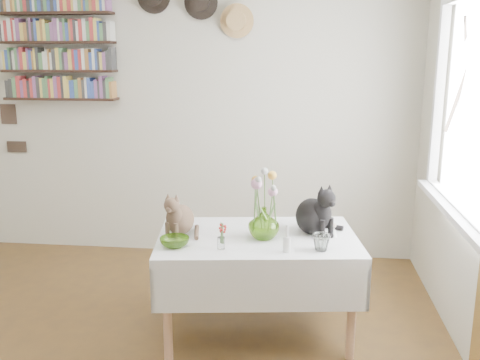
# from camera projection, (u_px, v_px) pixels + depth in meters

# --- Properties ---
(room) EXTENTS (4.08, 4.58, 2.58)m
(room) POSITION_uv_depth(u_px,v_px,m) (87.00, 170.00, 2.52)
(room) COLOR brown
(room) RESTS_ON ground
(window) EXTENTS (0.12, 1.52, 1.32)m
(window) POSITION_uv_depth(u_px,v_px,m) (471.00, 124.00, 3.04)
(window) COLOR white
(window) RESTS_ON room
(dining_table) EXTENTS (1.34, 0.96, 0.67)m
(dining_table) POSITION_uv_depth(u_px,v_px,m) (257.00, 260.00, 3.40)
(dining_table) COLOR white
(dining_table) RESTS_ON room
(tabby_cat) EXTENTS (0.25, 0.29, 0.29)m
(tabby_cat) POSITION_uv_depth(u_px,v_px,m) (180.00, 212.00, 3.38)
(tabby_cat) COLOR brown
(tabby_cat) RESTS_ON dining_table
(black_cat) EXTENTS (0.36, 0.37, 0.34)m
(black_cat) POSITION_uv_depth(u_px,v_px,m) (312.00, 207.00, 3.39)
(black_cat) COLOR black
(black_cat) RESTS_ON dining_table
(flower_vase) EXTENTS (0.23, 0.23, 0.20)m
(flower_vase) POSITION_uv_depth(u_px,v_px,m) (264.00, 223.00, 3.29)
(flower_vase) COLOR #8CC13A
(flower_vase) RESTS_ON dining_table
(green_bowl) EXTENTS (0.20, 0.20, 0.06)m
(green_bowl) POSITION_uv_depth(u_px,v_px,m) (175.00, 242.00, 3.18)
(green_bowl) COLOR #8CC13A
(green_bowl) RESTS_ON dining_table
(drinking_glass) EXTENTS (0.13, 0.13, 0.10)m
(drinking_glass) POSITION_uv_depth(u_px,v_px,m) (321.00, 242.00, 3.10)
(drinking_glass) COLOR white
(drinking_glass) RESTS_ON dining_table
(candlestick) EXTENTS (0.05, 0.05, 0.16)m
(candlestick) POSITION_uv_depth(u_px,v_px,m) (287.00, 243.00, 3.08)
(candlestick) COLOR white
(candlestick) RESTS_ON dining_table
(berry_jar) EXTENTS (0.04, 0.04, 0.18)m
(berry_jar) POSITION_uv_depth(u_px,v_px,m) (221.00, 236.00, 3.12)
(berry_jar) COLOR white
(berry_jar) RESTS_ON dining_table
(porcelain_figurine) EXTENTS (0.05, 0.05, 0.09)m
(porcelain_figurine) POSITION_uv_depth(u_px,v_px,m) (334.00, 231.00, 3.34)
(porcelain_figurine) COLOR white
(porcelain_figurine) RESTS_ON dining_table
(flower_bouquet) EXTENTS (0.17, 0.13, 0.39)m
(flower_bouquet) POSITION_uv_depth(u_px,v_px,m) (265.00, 185.00, 3.25)
(flower_bouquet) COLOR #4C7233
(flower_bouquet) RESTS_ON flower_vase
(bookshelf_unit) EXTENTS (1.00, 0.16, 0.91)m
(bookshelf_unit) POSITION_uv_depth(u_px,v_px,m) (58.00, 47.00, 4.59)
(bookshelf_unit) COLOR black
(bookshelf_unit) RESTS_ON room
(wall_hats) EXTENTS (0.98, 0.09, 0.48)m
(wall_hats) POSITION_uv_depth(u_px,v_px,m) (197.00, 6.00, 4.41)
(wall_hats) COLOR black
(wall_hats) RESTS_ON room
(wall_art_plaques) EXTENTS (0.21, 0.02, 0.44)m
(wall_art_plaques) POSITION_uv_depth(u_px,v_px,m) (12.00, 128.00, 4.88)
(wall_art_plaques) COLOR #38281E
(wall_art_plaques) RESTS_ON room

